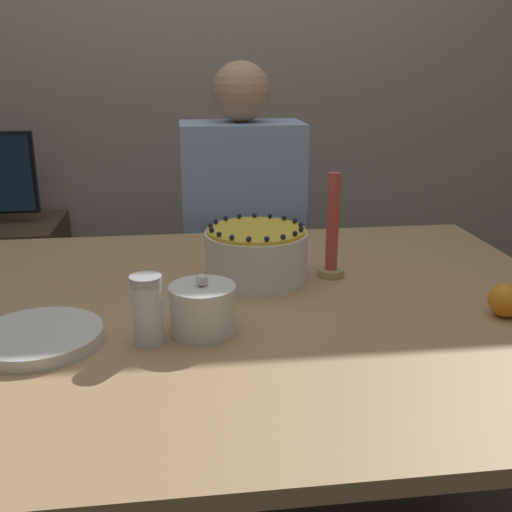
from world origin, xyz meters
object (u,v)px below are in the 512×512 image
object	(u,v)px
sugar_bowl	(203,309)
sugar_shaker	(147,310)
candle	(332,236)
person_man_blue_shirt	(242,271)
cake	(256,254)

from	to	relation	value
sugar_bowl	sugar_shaker	distance (m)	0.11
sugar_bowl	candle	xyz separation A→B (m)	(0.32, 0.28, 0.05)
sugar_shaker	person_man_blue_shirt	world-z (taller)	person_man_blue_shirt
cake	person_man_blue_shirt	world-z (taller)	person_man_blue_shirt
sugar_bowl	sugar_shaker	bearing A→B (deg)	-161.84
cake	sugar_bowl	world-z (taller)	cake
sugar_shaker	candle	distance (m)	0.53
sugar_bowl	candle	world-z (taller)	candle
cake	sugar_shaker	bearing A→B (deg)	-127.30
sugar_shaker	person_man_blue_shirt	distance (m)	1.02
cake	sugar_bowl	xyz separation A→B (m)	(-0.14, -0.28, -0.01)
cake	sugar_bowl	size ratio (longest dim) A/B	1.90
cake	person_man_blue_shirt	bearing A→B (deg)	86.96
sugar_bowl	person_man_blue_shirt	world-z (taller)	person_man_blue_shirt
cake	candle	size ratio (longest dim) A/B	0.96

